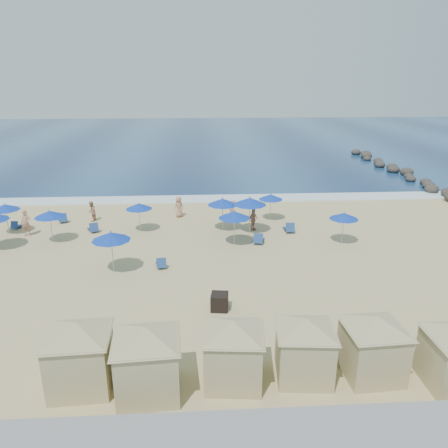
% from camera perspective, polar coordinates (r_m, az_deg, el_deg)
% --- Properties ---
extents(ground, '(160.00, 160.00, 0.00)m').
position_cam_1_polar(ground, '(24.75, -6.55, -6.47)').
color(ground, tan).
rests_on(ground, ground).
extents(ocean, '(160.00, 80.00, 0.06)m').
position_cam_1_polar(ocean, '(78.09, -4.58, 11.00)').
color(ocean, navy).
rests_on(ocean, ground).
extents(surf_line, '(160.00, 2.50, 0.08)m').
position_cam_1_polar(surf_line, '(39.31, -5.47, 3.24)').
color(surf_line, white).
rests_on(surf_line, ground).
extents(rock_jetty, '(2.56, 26.66, 0.96)m').
position_cam_1_polar(rock_jetty, '(53.34, 21.77, 6.47)').
color(rock_jetty, '#292422').
rests_on(rock_jetty, ground).
extents(trash_bin, '(0.90, 0.90, 0.80)m').
position_cam_1_polar(trash_bin, '(20.92, -0.59, -10.11)').
color(trash_bin, black).
rests_on(trash_bin, ground).
extents(cabana_0, '(4.50, 4.50, 2.83)m').
position_cam_1_polar(cabana_0, '(16.48, -18.43, -14.96)').
color(cabana_0, tan).
rests_on(cabana_0, ground).
extents(cabana_1, '(4.56, 4.56, 2.87)m').
position_cam_1_polar(cabana_1, '(15.63, -10.04, -16.10)').
color(cabana_1, tan).
rests_on(cabana_1, ground).
extents(cabana_2, '(4.32, 4.32, 2.72)m').
position_cam_1_polar(cabana_2, '(15.96, 1.22, -15.33)').
color(cabana_2, tan).
rests_on(cabana_2, ground).
extents(cabana_3, '(4.21, 4.21, 2.65)m').
position_cam_1_polar(cabana_3, '(16.46, 10.54, -14.69)').
color(cabana_3, tan).
rests_on(cabana_3, ground).
extents(cabana_4, '(4.29, 4.29, 2.70)m').
position_cam_1_polar(cabana_4, '(17.12, 18.99, -13.94)').
color(cabana_4, tan).
rests_on(cabana_4, ground).
extents(umbrella_1, '(1.97, 1.97, 2.24)m').
position_cam_1_polar(umbrella_1, '(33.65, -26.70, 1.98)').
color(umbrella_1, '#A5A8AD').
rests_on(umbrella_1, ground).
extents(umbrella_2, '(1.98, 1.98, 2.26)m').
position_cam_1_polar(umbrella_2, '(30.71, -21.83, 1.23)').
color(umbrella_2, '#A5A8AD').
rests_on(umbrella_2, ground).
extents(umbrella_3, '(1.88, 1.88, 2.14)m').
position_cam_1_polar(umbrella_3, '(31.17, -11.06, 2.30)').
color(umbrella_3, '#A5A8AD').
rests_on(umbrella_3, ground).
extents(umbrella_4, '(2.16, 2.16, 2.46)m').
position_cam_1_polar(umbrella_4, '(24.83, -14.55, -1.57)').
color(umbrella_4, '#A5A8AD').
rests_on(umbrella_4, ground).
extents(umbrella_5, '(2.16, 2.16, 2.45)m').
position_cam_1_polar(umbrella_5, '(30.68, -0.18, 2.92)').
color(umbrella_5, '#A5A8AD').
rests_on(umbrella_5, ground).
extents(umbrella_6, '(2.09, 2.09, 2.38)m').
position_cam_1_polar(umbrella_6, '(28.00, 1.36, 1.22)').
color(umbrella_6, '#A5A8AD').
rests_on(umbrella_6, ground).
extents(umbrella_7, '(1.85, 1.85, 2.10)m').
position_cam_1_polar(umbrella_7, '(33.28, 6.13, 3.54)').
color(umbrella_7, '#A5A8AD').
rests_on(umbrella_7, ground).
extents(umbrella_8, '(2.33, 2.33, 2.66)m').
position_cam_1_polar(umbrella_8, '(30.22, 3.39, 2.99)').
color(umbrella_8, '#A5A8AD').
rests_on(umbrella_8, ground).
extents(umbrella_9, '(1.91, 1.91, 2.17)m').
position_cam_1_polar(umbrella_9, '(29.38, 15.41, 1.02)').
color(umbrella_9, '#A5A8AD').
rests_on(umbrella_9, ground).
extents(beach_chair_0, '(0.73, 1.23, 0.64)m').
position_cam_1_polar(beach_chair_0, '(35.05, -25.42, -0.17)').
color(beach_chair_0, navy).
rests_on(beach_chair_0, ground).
extents(beach_chair_1, '(1.09, 1.50, 0.75)m').
position_cam_1_polar(beach_chair_1, '(35.26, -20.35, 0.67)').
color(beach_chair_1, navy).
rests_on(beach_chair_1, ground).
extents(beach_chair_2, '(1.09, 1.47, 0.74)m').
position_cam_1_polar(beach_chair_2, '(32.37, -16.71, -0.51)').
color(beach_chair_2, navy).
rests_on(beach_chair_2, ground).
extents(beach_chair_3, '(0.74, 1.30, 0.68)m').
position_cam_1_polar(beach_chair_3, '(25.60, -8.22, -5.09)').
color(beach_chair_3, navy).
rests_on(beach_chair_3, ground).
extents(beach_chair_4, '(0.94, 1.50, 0.77)m').
position_cam_1_polar(beach_chair_4, '(29.01, 4.56, -1.96)').
color(beach_chair_4, navy).
rests_on(beach_chair_4, ground).
extents(beach_chair_5, '(0.63, 1.40, 0.77)m').
position_cam_1_polar(beach_chair_5, '(31.32, 8.51, -0.52)').
color(beach_chair_5, navy).
rests_on(beach_chair_5, ground).
extents(beachgoer_0, '(0.68, 0.45, 1.84)m').
position_cam_1_polar(beachgoer_0, '(32.92, -24.44, 0.11)').
color(beachgoer_0, tan).
rests_on(beachgoer_0, ground).
extents(beachgoer_1, '(0.70, 0.84, 1.55)m').
position_cam_1_polar(beachgoer_1, '(34.58, -16.91, 1.60)').
color(beachgoer_1, tan).
rests_on(beachgoer_1, ground).
extents(beachgoer_2, '(0.91, 0.93, 1.57)m').
position_cam_1_polar(beachgoer_2, '(31.21, 3.83, 0.58)').
color(beachgoer_2, tan).
rests_on(beachgoer_2, ground).
extents(beachgoer_3, '(0.96, 1.21, 1.65)m').
position_cam_1_polar(beachgoer_3, '(33.06, 1.21, 1.73)').
color(beachgoer_3, tan).
rests_on(beachgoer_3, ground).
extents(beachgoer_4, '(0.96, 0.90, 1.65)m').
position_cam_1_polar(beachgoer_4, '(34.25, -5.92, 2.25)').
color(beachgoer_4, tan).
rests_on(beachgoer_4, ground).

